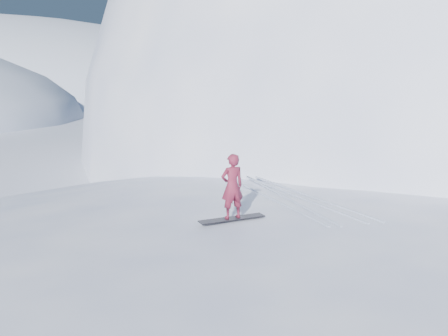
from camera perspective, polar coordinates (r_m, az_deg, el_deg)
name	(u,v)px	position (r m, az deg, el deg)	size (l,w,h in m)	color
near_ridge	(364,300)	(14.26, 15.68, -14.29)	(36.00, 28.00, 4.80)	white
peak_shoulder	(369,168)	(32.73, 16.27, -0.03)	(28.00, 24.00, 18.00)	white
wind_bumps	(322,321)	(12.94, 11.10, -16.81)	(16.00, 14.40, 1.00)	white
snowboard	(232,219)	(12.38, 0.93, -5.80)	(1.71, 0.32, 0.03)	black
snowboarder	(232,186)	(12.17, 0.94, -2.11)	(0.59, 0.39, 1.61)	maroon
board_tracks	(290,196)	(14.68, 7.57, -3.19)	(2.68, 5.95, 0.04)	silver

